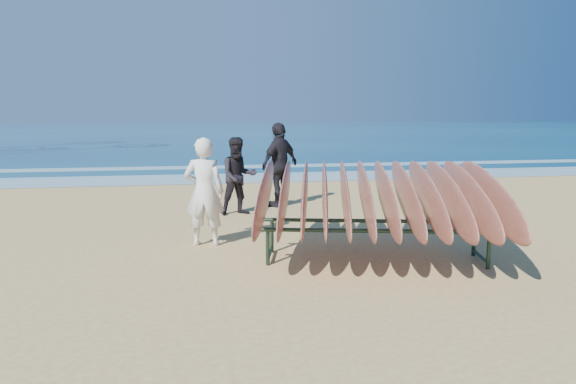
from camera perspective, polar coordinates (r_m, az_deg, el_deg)
name	(u,v)px	position (r m, az deg, el deg)	size (l,w,h in m)	color
ground	(299,273)	(6.76, 1.17, -9.02)	(120.00, 120.00, 0.00)	tan
ocean	(209,131)	(61.36, -8.75, 6.75)	(160.00, 160.00, 0.00)	navy
foam_near	(239,178)	(16.49, -5.48, 1.57)	(160.00, 160.00, 0.00)	white
foam_far	(232,167)	(19.96, -6.26, 2.81)	(160.00, 160.00, 0.00)	white
surfboard_rack	(376,196)	(7.23, 9.70, -0.49)	(3.78, 3.67, 1.49)	#1C2E21
person_white	(204,192)	(8.09, -9.28, 0.02)	(0.62, 0.41, 1.70)	silver
person_dark_a	(238,176)	(10.48, -5.53, 1.76)	(0.77, 0.60, 1.58)	black
person_dark_b	(280,165)	(11.37, -0.92, 3.05)	(1.09, 0.45, 1.86)	black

